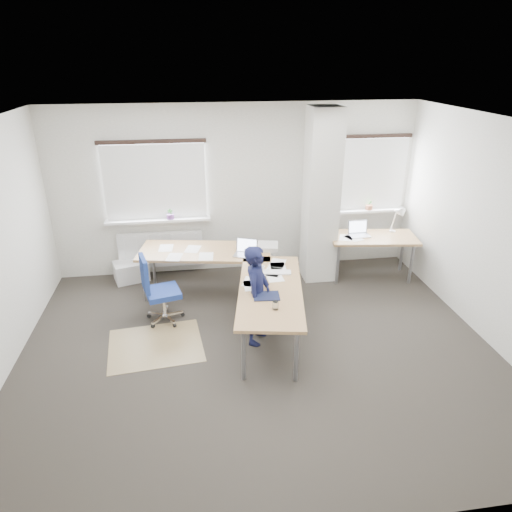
{
  "coord_description": "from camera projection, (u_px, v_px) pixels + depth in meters",
  "views": [
    {
      "loc": [
        -0.73,
        -4.83,
        3.46
      ],
      "look_at": [
        0.1,
        0.9,
        0.9
      ],
      "focal_mm": 32.0,
      "sensor_mm": 36.0,
      "label": 1
    }
  ],
  "objects": [
    {
      "name": "desk_main",
      "position": [
        238.0,
        269.0,
        6.42
      ],
      "size": [
        2.4,
        2.98,
        0.96
      ],
      "rotation": [
        0.0,
        0.0,
        -0.17
      ],
      "color": "brown",
      "rests_on": "ground"
    },
    {
      "name": "floor_mat",
      "position": [
        156.0,
        345.0,
        5.93
      ],
      "size": [
        1.28,
        1.12,
        0.01
      ],
      "primitive_type": "cube",
      "rotation": [
        0.0,
        0.0,
        0.1
      ],
      "color": "olive",
      "rests_on": "ground"
    },
    {
      "name": "person",
      "position": [
        257.0,
        295.0,
        5.78
      ],
      "size": [
        0.49,
        0.58,
        1.34
      ],
      "primitive_type": "imported",
      "rotation": [
        0.0,
        0.0,
        1.17
      ],
      "color": "black",
      "rests_on": "ground"
    },
    {
      "name": "room_shell",
      "position": [
        268.0,
        207.0,
        5.59
      ],
      "size": [
        6.04,
        5.04,
        2.82
      ],
      "color": "beige",
      "rests_on": "ground"
    },
    {
      "name": "ground",
      "position": [
        258.0,
        349.0,
        5.87
      ],
      "size": [
        6.0,
        6.0,
        0.0
      ],
      "primitive_type": "plane",
      "color": "#2B2522",
      "rests_on": "ground"
    },
    {
      "name": "white_crate",
      "position": [
        131.0,
        271.0,
        7.6
      ],
      "size": [
        0.62,
        0.52,
        0.32
      ],
      "primitive_type": "cube",
      "rotation": [
        0.0,
        0.0,
        0.3
      ],
      "color": "white",
      "rests_on": "ground"
    },
    {
      "name": "task_chair",
      "position": [
        161.0,
        303.0,
        6.37
      ],
      "size": [
        0.57,
        0.55,
        1.01
      ],
      "rotation": [
        0.0,
        0.0,
        0.25
      ],
      "color": "navy",
      "rests_on": "ground"
    },
    {
      "name": "desk_side",
      "position": [
        373.0,
        239.0,
        7.51
      ],
      "size": [
        1.48,
        0.88,
        1.22
      ],
      "rotation": [
        0.0,
        0.0,
        -0.13
      ],
      "color": "brown",
      "rests_on": "ground"
    }
  ]
}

